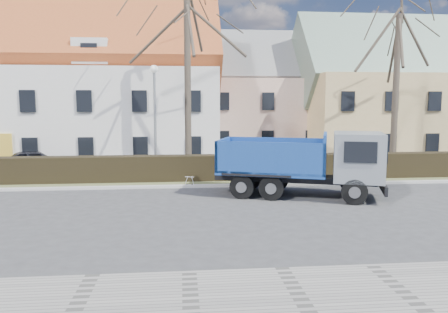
{
  "coord_description": "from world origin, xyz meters",
  "views": [
    {
      "loc": [
        -2.36,
        -15.91,
        4.03
      ],
      "look_at": [
        -0.47,
        3.51,
        1.6
      ],
      "focal_mm": 35.0,
      "sensor_mm": 36.0,
      "label": 1
    }
  ],
  "objects": [
    {
      "name": "ground",
      "position": [
        0.0,
        0.0,
        0.0
      ],
      "size": [
        120.0,
        120.0,
        0.0
      ],
      "primitive_type": "plane",
      "color": "#363638"
    },
    {
      "name": "curb_far",
      "position": [
        0.0,
        4.6,
        0.06
      ],
      "size": [
        80.0,
        0.3,
        0.12
      ],
      "primitive_type": "cube",
      "color": "#ABA9A6",
      "rests_on": "ground"
    },
    {
      "name": "grass_strip",
      "position": [
        0.0,
        6.2,
        0.05
      ],
      "size": [
        80.0,
        3.0,
        0.1
      ],
      "primitive_type": "cube",
      "color": "#505731",
      "rests_on": "ground"
    },
    {
      "name": "hedge",
      "position": [
        0.0,
        6.0,
        0.65
      ],
      "size": [
        60.0,
        0.9,
        1.3
      ],
      "primitive_type": "cube",
      "color": "black",
      "rests_on": "ground"
    },
    {
      "name": "building_white",
      "position": [
        -13.0,
        16.0,
        4.75
      ],
      "size": [
        26.8,
        10.8,
        9.5
      ],
      "primitive_type": null,
      "color": "silver",
      "rests_on": "ground"
    },
    {
      "name": "building_pink",
      "position": [
        4.0,
        20.0,
        4.0
      ],
      "size": [
        10.8,
        8.8,
        8.0
      ],
      "primitive_type": null,
      "color": "#CEA591",
      "rests_on": "ground"
    },
    {
      "name": "building_yellow",
      "position": [
        16.0,
        17.0,
        4.25
      ],
      "size": [
        18.8,
        10.8,
        8.5
      ],
      "primitive_type": null,
      "color": "tan",
      "rests_on": "ground"
    },
    {
      "name": "tree_1",
      "position": [
        -2.0,
        8.5,
        6.33
      ],
      "size": [
        9.2,
        9.2,
        12.65
      ],
      "primitive_type": null,
      "color": "#3A3228",
      "rests_on": "ground"
    },
    {
      "name": "tree_2",
      "position": [
        10.0,
        8.5,
        5.5
      ],
      "size": [
        8.0,
        8.0,
        11.0
      ],
      "primitive_type": null,
      "color": "#3A3228",
      "rests_on": "ground"
    },
    {
      "name": "dump_truck",
      "position": [
        2.44,
        2.27,
        1.44
      ],
      "size": [
        7.69,
        4.9,
        2.88
      ],
      "primitive_type": null,
      "rotation": [
        0.0,
        0.0,
        -0.34
      ],
      "color": "navy",
      "rests_on": "ground"
    },
    {
      "name": "streetlight",
      "position": [
        -3.73,
        7.0,
        3.0
      ],
      "size": [
        0.47,
        0.47,
        6.0
      ],
      "primitive_type": null,
      "color": "gray",
      "rests_on": "ground"
    },
    {
      "name": "cart_frame",
      "position": [
        -2.18,
        4.8,
        0.28
      ],
      "size": [
        0.7,
        0.55,
        0.56
      ],
      "primitive_type": null,
      "rotation": [
        0.0,
        0.0,
        -0.37
      ],
      "color": "silver",
      "rests_on": "ground"
    },
    {
      "name": "parked_car_a",
      "position": [
        -10.86,
        10.12,
        0.65
      ],
      "size": [
        4.11,
        2.75,
        1.3
      ],
      "primitive_type": "imported",
      "rotation": [
        0.0,
        0.0,
        1.92
      ],
      "color": "black",
      "rests_on": "ground"
    }
  ]
}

